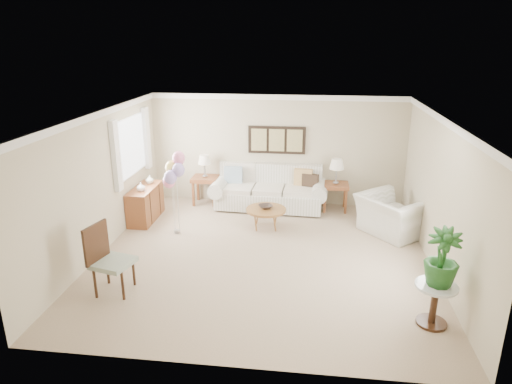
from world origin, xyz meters
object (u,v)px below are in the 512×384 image
sofa (270,191)px  balloon_cluster (174,171)px  armchair (392,215)px  accent_chair (108,257)px  coffee_table (266,210)px

sofa → balloon_cluster: balloon_cluster is taller
armchair → balloon_cluster: 4.49m
armchair → accent_chair: size_ratio=1.09×
armchair → coffee_table: bearing=50.5°
coffee_table → armchair: armchair is taller
coffee_table → balloon_cluster: bearing=-164.0°
accent_chair → sofa: bearing=62.3°
accent_chair → balloon_cluster: balloon_cluster is taller
sofa → balloon_cluster: 2.65m
balloon_cluster → sofa: bearing=45.2°
coffee_table → accent_chair: 3.59m
coffee_table → armchair: (2.58, 0.01, 0.01)m
coffee_table → accent_chair: size_ratio=0.75×
armchair → balloon_cluster: bearing=57.2°
coffee_table → accent_chair: bearing=-127.6°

